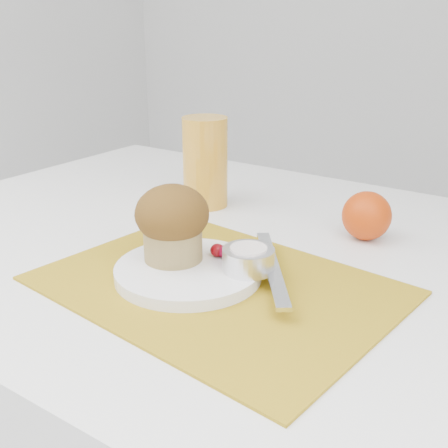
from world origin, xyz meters
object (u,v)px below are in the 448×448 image
Objects in this scene: orange at (367,216)px; muffin at (172,222)px; plate at (188,271)px; juice_glass at (205,162)px.

muffin reaches higher than orange.
muffin is at bearing -123.05° from orange.
plate is 1.21× the size of juice_glass.
plate is at bearing -13.71° from muffin.
orange is 0.47× the size of juice_glass.
orange reaches higher than plate.
juice_glass is (-0.16, 0.25, 0.07)m from plate.
muffin is (-0.03, 0.01, 0.06)m from plate.
juice_glass is at bearing 117.48° from muffin.
juice_glass reaches higher than muffin.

